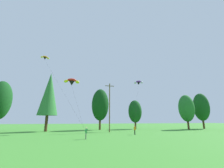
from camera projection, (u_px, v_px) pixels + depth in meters
treeline_tree_b at (0, 100)px, 38.67m from camera, size 5.28×5.28×12.89m
treeline_tree_c at (49, 94)px, 38.40m from camera, size 4.88×4.88×14.93m
treeline_tree_d at (100, 105)px, 44.32m from camera, size 5.01×5.01×11.90m
treeline_tree_e at (135, 111)px, 47.41m from camera, size 4.22×4.22×8.97m
treeline_tree_f at (186, 108)px, 45.64m from camera, size 4.60×4.60×10.38m
treeline_tree_g at (201, 107)px, 49.23m from camera, size 4.90×4.90×11.49m
utility_pole at (110, 106)px, 35.83m from camera, size 2.20×0.26×11.61m
kite_flyer_near at (86, 132)px, 21.86m from camera, size 0.55×0.59×1.69m
kite_flyer_mid at (135, 129)px, 28.63m from camera, size 0.26×0.57×1.69m
parafoil_kite_high_orange at (45, 58)px, 40.18m from camera, size 11.45×17.99×18.15m
parafoil_kite_mid_purple at (139, 83)px, 43.77m from camera, size 7.74×12.32×12.99m
parafoil_kite_far_red_yellow at (72, 82)px, 35.84m from camera, size 4.60×13.53×11.01m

